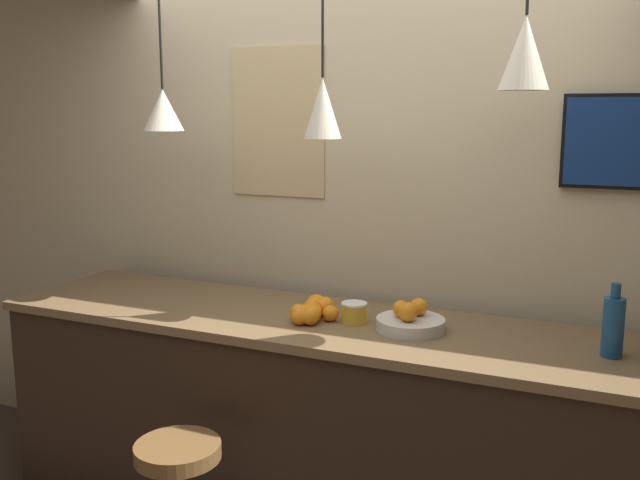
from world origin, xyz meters
TOP-DOWN VIEW (x-y plane):
  - back_wall at (0.00, 1.18)m, footprint 8.00×0.06m
  - service_counter at (0.00, 0.70)m, footprint 2.99×0.74m
  - fruit_bowl at (0.41, 0.71)m, footprint 0.28×0.28m
  - orange_pile at (-0.03, 0.69)m, footprint 0.20×0.27m
  - juice_bottle at (1.18, 0.71)m, footprint 0.08×0.08m
  - spread_jar at (0.16, 0.71)m, footprint 0.11×0.11m
  - pendant_lamp_left at (-0.81, 0.73)m, footprint 0.19×0.19m
  - pendant_lamp_middle at (0.00, 0.73)m, footprint 0.16×0.16m
  - pendant_lamp_right at (0.81, 0.73)m, footprint 0.19×0.19m
  - wall_poster at (-0.43, 1.15)m, footprint 0.51×0.01m

SIDE VIEW (x-z plane):
  - service_counter at x=0.00m, z-range 0.00..1.03m
  - orange_pile at x=-0.03m, z-range 1.02..1.11m
  - fruit_bowl at x=0.41m, z-range 1.00..1.13m
  - spread_jar at x=0.16m, z-range 1.03..1.11m
  - juice_bottle at x=1.18m, z-range 1.00..1.28m
  - back_wall at x=0.00m, z-range 0.00..2.90m
  - wall_poster at x=-0.43m, z-range 1.50..2.23m
  - pendant_lamp_left at x=-0.81m, z-range 1.44..2.42m
  - pendant_lamp_middle at x=0.00m, z-range 1.44..2.44m
  - pendant_lamp_right at x=0.81m, z-range 1.73..2.53m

